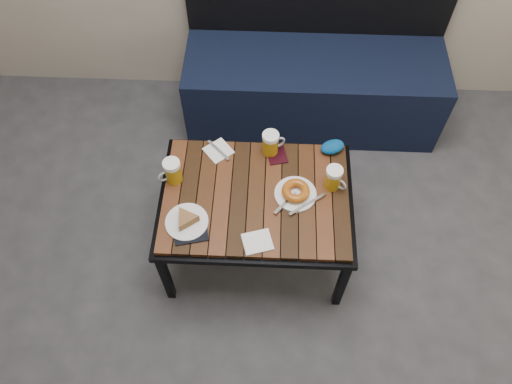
{
  "coord_description": "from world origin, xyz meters",
  "views": [
    {
      "loc": [
        -0.12,
        -0.29,
        2.28
      ],
      "look_at": [
        -0.17,
        0.86,
        0.5
      ],
      "focal_mm": 35.0,
      "sensor_mm": 36.0,
      "label": 1
    }
  ],
  "objects_px": {
    "beer_mug_right": "(334,178)",
    "passport_navy": "(191,233)",
    "passport_burgundy": "(277,154)",
    "knit_pouch": "(332,147)",
    "beer_mug_left": "(172,171)",
    "cafe_table": "(256,201)",
    "plate_pie": "(186,220)",
    "bench": "(313,80)",
    "plate_bagel": "(296,192)",
    "beer_mug_centre": "(271,143)"
  },
  "relations": [
    {
      "from": "beer_mug_right",
      "to": "passport_navy",
      "type": "height_order",
      "value": "beer_mug_right"
    },
    {
      "from": "beer_mug_left",
      "to": "cafe_table",
      "type": "bearing_deg",
      "value": 138.05
    },
    {
      "from": "beer_mug_right",
      "to": "passport_navy",
      "type": "distance_m",
      "value": 0.64
    },
    {
      "from": "plate_pie",
      "to": "passport_navy",
      "type": "height_order",
      "value": "plate_pie"
    },
    {
      "from": "beer_mug_centre",
      "to": "plate_bagel",
      "type": "xyz_separation_m",
      "value": [
        0.11,
        -0.23,
        -0.04
      ]
    },
    {
      "from": "bench",
      "to": "cafe_table",
      "type": "bearing_deg",
      "value": -107.31
    },
    {
      "from": "cafe_table",
      "to": "beer_mug_right",
      "type": "bearing_deg",
      "value": 11.29
    },
    {
      "from": "beer_mug_left",
      "to": "knit_pouch",
      "type": "xyz_separation_m",
      "value": [
        0.7,
        0.19,
        -0.04
      ]
    },
    {
      "from": "beer_mug_centre",
      "to": "passport_navy",
      "type": "xyz_separation_m",
      "value": [
        -0.32,
        -0.43,
        -0.06
      ]
    },
    {
      "from": "passport_navy",
      "to": "passport_burgundy",
      "type": "relative_size",
      "value": 1.18
    },
    {
      "from": "beer_mug_left",
      "to": "beer_mug_centre",
      "type": "distance_m",
      "value": 0.45
    },
    {
      "from": "beer_mug_left",
      "to": "beer_mug_right",
      "type": "distance_m",
      "value": 0.69
    },
    {
      "from": "passport_navy",
      "to": "knit_pouch",
      "type": "xyz_separation_m",
      "value": [
        0.59,
        0.45,
        0.02
      ]
    },
    {
      "from": "plate_pie",
      "to": "passport_burgundy",
      "type": "xyz_separation_m",
      "value": [
        0.36,
        0.37,
        -0.02
      ]
    },
    {
      "from": "cafe_table",
      "to": "beer_mug_right",
      "type": "height_order",
      "value": "beer_mug_right"
    },
    {
      "from": "plate_pie",
      "to": "knit_pouch",
      "type": "distance_m",
      "value": 0.74
    },
    {
      "from": "passport_navy",
      "to": "passport_burgundy",
      "type": "distance_m",
      "value": 0.54
    },
    {
      "from": "beer_mug_centre",
      "to": "passport_navy",
      "type": "bearing_deg",
      "value": -151.47
    },
    {
      "from": "knit_pouch",
      "to": "beer_mug_left",
      "type": "bearing_deg",
      "value": -164.77
    },
    {
      "from": "bench",
      "to": "plate_pie",
      "type": "bearing_deg",
      "value": -118.13
    },
    {
      "from": "bench",
      "to": "passport_burgundy",
      "type": "bearing_deg",
      "value": -106.3
    },
    {
      "from": "passport_navy",
      "to": "knit_pouch",
      "type": "relative_size",
      "value": 1.22
    },
    {
      "from": "beer_mug_right",
      "to": "beer_mug_left",
      "type": "bearing_deg",
      "value": -141.93
    },
    {
      "from": "plate_pie",
      "to": "beer_mug_centre",
      "type": "bearing_deg",
      "value": 48.94
    },
    {
      "from": "bench",
      "to": "beer_mug_left",
      "type": "xyz_separation_m",
      "value": [
        -0.64,
        -0.84,
        0.26
      ]
    },
    {
      "from": "passport_navy",
      "to": "plate_pie",
      "type": "bearing_deg",
      "value": -168.62
    },
    {
      "from": "beer_mug_right",
      "to": "passport_burgundy",
      "type": "relative_size",
      "value": 0.99
    },
    {
      "from": "beer_mug_left",
      "to": "plate_bagel",
      "type": "xyz_separation_m",
      "value": [
        0.53,
        -0.06,
        -0.04
      ]
    },
    {
      "from": "cafe_table",
      "to": "beer_mug_left",
      "type": "height_order",
      "value": "beer_mug_left"
    },
    {
      "from": "cafe_table",
      "to": "plate_pie",
      "type": "distance_m",
      "value": 0.32
    },
    {
      "from": "passport_burgundy",
      "to": "plate_bagel",
      "type": "bearing_deg",
      "value": -82.3
    },
    {
      "from": "passport_navy",
      "to": "beer_mug_centre",
      "type": "bearing_deg",
      "value": 131.0
    },
    {
      "from": "beer_mug_left",
      "to": "passport_burgundy",
      "type": "relative_size",
      "value": 1.03
    },
    {
      "from": "beer_mug_centre",
      "to": "plate_bagel",
      "type": "height_order",
      "value": "beer_mug_centre"
    },
    {
      "from": "bench",
      "to": "plate_pie",
      "type": "distance_m",
      "value": 1.21
    },
    {
      "from": "knit_pouch",
      "to": "passport_burgundy",
      "type": "bearing_deg",
      "value": -172.52
    },
    {
      "from": "bench",
      "to": "beer_mug_centre",
      "type": "height_order",
      "value": "bench"
    },
    {
      "from": "plate_bagel",
      "to": "knit_pouch",
      "type": "height_order",
      "value": "same"
    },
    {
      "from": "plate_pie",
      "to": "beer_mug_left",
      "type": "bearing_deg",
      "value": 110.7
    },
    {
      "from": "bench",
      "to": "beer_mug_right",
      "type": "relative_size",
      "value": 12.16
    },
    {
      "from": "beer_mug_centre",
      "to": "knit_pouch",
      "type": "bearing_deg",
      "value": -21.52
    },
    {
      "from": "beer_mug_right",
      "to": "plate_pie",
      "type": "height_order",
      "value": "beer_mug_right"
    },
    {
      "from": "plate_bagel",
      "to": "passport_burgundy",
      "type": "xyz_separation_m",
      "value": [
        -0.08,
        0.22,
        -0.02
      ]
    },
    {
      "from": "plate_bagel",
      "to": "beer_mug_left",
      "type": "bearing_deg",
      "value": 173.51
    },
    {
      "from": "bench",
      "to": "plate_bagel",
      "type": "xyz_separation_m",
      "value": [
        -0.11,
        -0.9,
        0.22
      ]
    },
    {
      "from": "bench",
      "to": "plate_pie",
      "type": "xyz_separation_m",
      "value": [
        -0.56,
        -1.05,
        0.22
      ]
    },
    {
      "from": "plate_pie",
      "to": "knit_pouch",
      "type": "bearing_deg",
      "value": 33.41
    },
    {
      "from": "passport_navy",
      "to": "plate_bagel",
      "type": "bearing_deg",
      "value": 102.41
    },
    {
      "from": "bench",
      "to": "cafe_table",
      "type": "height_order",
      "value": "bench"
    },
    {
      "from": "beer_mug_left",
      "to": "passport_burgundy",
      "type": "height_order",
      "value": "beer_mug_left"
    }
  ]
}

